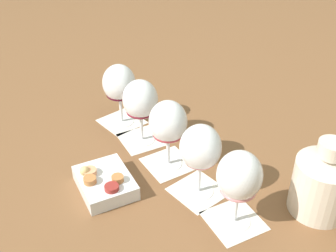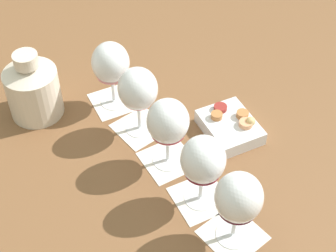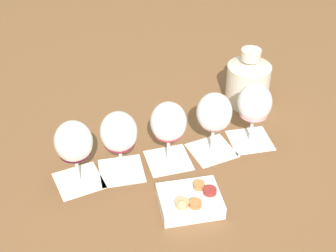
{
  "view_description": "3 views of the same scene",
  "coord_description": "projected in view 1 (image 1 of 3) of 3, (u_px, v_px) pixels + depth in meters",
  "views": [
    {
      "loc": [
        -0.75,
        0.16,
        0.61
      ],
      "look_at": [
        0.0,
        -0.0,
        0.11
      ],
      "focal_mm": 45.0,
      "sensor_mm": 36.0,
      "label": 1
    },
    {
      "loc": [
        0.7,
        -0.13,
        0.83
      ],
      "look_at": [
        0.0,
        -0.0,
        0.11
      ],
      "focal_mm": 55.0,
      "sensor_mm": 36.0,
      "label": 2
    },
    {
      "loc": [
        -0.06,
        0.95,
        0.82
      ],
      "look_at": [
        0.0,
        -0.0,
        0.11
      ],
      "focal_mm": 55.0,
      "sensor_mm": 36.0,
      "label": 3
    }
  ],
  "objects": [
    {
      "name": "wine_glass_0",
      "position": [
        239.0,
        178.0,
        0.77
      ],
      "size": [
        0.09,
        0.09,
        0.16
      ],
      "color": "white",
      "rests_on": "tasting_card_0"
    },
    {
      "name": "ground_plane",
      "position": [
        168.0,
        164.0,
        0.98
      ],
      "size": [
        8.0,
        8.0,
        0.0
      ],
      "primitive_type": "plane",
      "color": "brown"
    },
    {
      "name": "tasting_card_0",
      "position": [
        234.0,
        221.0,
        0.83
      ],
      "size": [
        0.13,
        0.13,
        0.0
      ],
      "color": "silver",
      "rests_on": "ground_plane"
    },
    {
      "name": "tasting_card_1",
      "position": [
        198.0,
        191.0,
        0.9
      ],
      "size": [
        0.14,
        0.14,
        0.0
      ],
      "color": "silver",
      "rests_on": "ground_plane"
    },
    {
      "name": "tasting_card_3",
      "position": [
        142.0,
        139.0,
        1.06
      ],
      "size": [
        0.13,
        0.13,
        0.0
      ],
      "color": "silver",
      "rests_on": "ground_plane"
    },
    {
      "name": "tasting_card_2",
      "position": [
        166.0,
        163.0,
        0.98
      ],
      "size": [
        0.13,
        0.13,
        0.0
      ],
      "color": "silver",
      "rests_on": "ground_plane"
    },
    {
      "name": "snack_dish",
      "position": [
        104.0,
        182.0,
        0.9
      ],
      "size": [
        0.16,
        0.14,
        0.05
      ],
      "color": "silver",
      "rests_on": "ground_plane"
    },
    {
      "name": "tasting_card_4",
      "position": [
        122.0,
        121.0,
        1.13
      ],
      "size": [
        0.14,
        0.14,
        0.0
      ],
      "color": "silver",
      "rests_on": "ground_plane"
    },
    {
      "name": "wine_glass_2",
      "position": [
        166.0,
        124.0,
        0.92
      ],
      "size": [
        0.09,
        0.09,
        0.16
      ],
      "color": "white",
      "rests_on": "tasting_card_2"
    },
    {
      "name": "wine_glass_4",
      "position": [
        119.0,
        85.0,
        1.07
      ],
      "size": [
        0.09,
        0.09,
        0.16
      ],
      "color": "white",
      "rests_on": "tasting_card_4"
    },
    {
      "name": "wine_glass_1",
      "position": [
        200.0,
        150.0,
        0.84
      ],
      "size": [
        0.09,
        0.09,
        0.16
      ],
      "color": "white",
      "rests_on": "tasting_card_1"
    },
    {
      "name": "ceramic_vase",
      "position": [
        323.0,
        181.0,
        0.82
      ],
      "size": [
        0.12,
        0.12,
        0.17
      ],
      "color": "beige",
      "rests_on": "ground_plane"
    },
    {
      "name": "wine_glass_3",
      "position": [
        140.0,
        102.0,
        1.0
      ],
      "size": [
        0.09,
        0.09,
        0.16
      ],
      "color": "white",
      "rests_on": "tasting_card_3"
    }
  ]
}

